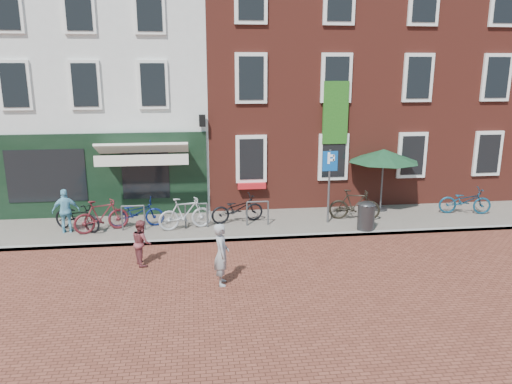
{
  "coord_description": "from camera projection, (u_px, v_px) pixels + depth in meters",
  "views": [
    {
      "loc": [
        -1.52,
        -14.26,
        5.2
      ],
      "look_at": [
        0.31,
        0.09,
        1.52
      ],
      "focal_mm": 34.74,
      "sensor_mm": 36.0,
      "label": 1
    }
  ],
  "objects": [
    {
      "name": "building_brick_right",
      "position": [
        410.0,
        71.0,
        21.65
      ],
      "size": [
        6.0,
        8.0,
        10.0
      ],
      "primitive_type": "cube",
      "color": "maroon",
      "rests_on": "ground"
    },
    {
      "name": "cafe_person",
      "position": [
        66.0,
        211.0,
        15.49
      ],
      "size": [
        0.87,
        0.48,
        1.4
      ],
      "primitive_type": "imported",
      "rotation": [
        0.0,
        0.0,
        3.31
      ],
      "color": "#71BBD5",
      "rests_on": "sidewalk"
    },
    {
      "name": "ground",
      "position": [
        246.0,
        241.0,
        15.17
      ],
      "size": [
        80.0,
        80.0,
        0.0
      ],
      "primitive_type": "plane",
      "color": "brown"
    },
    {
      "name": "boy",
      "position": [
        142.0,
        242.0,
        13.25
      ],
      "size": [
        0.64,
        0.72,
        1.24
      ],
      "primitive_type": "imported",
      "rotation": [
        0.0,
        0.0,
        1.91
      ],
      "color": "brown",
      "rests_on": "ground"
    },
    {
      "name": "parking_sign",
      "position": [
        329.0,
        173.0,
        16.23
      ],
      "size": [
        0.5,
        0.07,
        2.48
      ],
      "color": "#4C4C4F",
      "rests_on": "sidewalk"
    },
    {
      "name": "bicycle_2",
      "position": [
        136.0,
        213.0,
        16.12
      ],
      "size": [
        1.81,
        0.68,
        0.94
      ],
      "primitive_type": "imported",
      "rotation": [
        0.0,
        0.0,
        1.6
      ],
      "color": "#0B1850",
      "rests_on": "sidewalk"
    },
    {
      "name": "sidewalk",
      "position": [
        271.0,
        223.0,
        16.73
      ],
      "size": [
        24.0,
        3.0,
        0.1
      ],
      "primitive_type": "cube",
      "color": "slate",
      "rests_on": "ground"
    },
    {
      "name": "bicycle_5",
      "position": [
        355.0,
        205.0,
        16.85
      ],
      "size": [
        1.8,
        0.86,
        1.04
      ],
      "primitive_type": "imported",
      "rotation": [
        0.0,
        0.0,
        1.35
      ],
      "color": "black",
      "rests_on": "sidewalk"
    },
    {
      "name": "building_stucco",
      "position": [
        106.0,
        84.0,
        20.18
      ],
      "size": [
        8.0,
        8.0,
        9.0
      ],
      "primitive_type": "cube",
      "color": "silver",
      "rests_on": "ground"
    },
    {
      "name": "bicycle_4",
      "position": [
        237.0,
        209.0,
        16.56
      ],
      "size": [
        1.88,
        0.99,
        0.94
      ],
      "primitive_type": "imported",
      "rotation": [
        0.0,
        0.0,
        1.79
      ],
      "color": "black",
      "rests_on": "sidewalk"
    },
    {
      "name": "litter_bin",
      "position": [
        366.0,
        214.0,
        15.79
      ],
      "size": [
        0.54,
        0.54,
        1.0
      ],
      "color": "#333335",
      "rests_on": "sidewalk"
    },
    {
      "name": "parasol",
      "position": [
        384.0,
        153.0,
        17.57
      ],
      "size": [
        2.52,
        2.52,
        2.35
      ],
      "color": "#4C4C4F",
      "rests_on": "sidewalk"
    },
    {
      "name": "building_brick_mid",
      "position": [
        275.0,
        71.0,
        20.91
      ],
      "size": [
        6.0,
        8.0,
        10.0
      ],
      "primitive_type": "cube",
      "color": "maroon",
      "rests_on": "ground"
    },
    {
      "name": "bicycle_0",
      "position": [
        77.0,
        216.0,
        15.71
      ],
      "size": [
        1.86,
        1.45,
        0.94
      ],
      "primitive_type": "imported",
      "rotation": [
        0.0,
        0.0,
        1.03
      ],
      "color": "black",
      "rests_on": "sidewalk"
    },
    {
      "name": "bicycle_6",
      "position": [
        465.0,
        201.0,
        17.54
      ],
      "size": [
        1.88,
        1.0,
        0.94
      ],
      "primitive_type": "imported",
      "rotation": [
        0.0,
        0.0,
        1.35
      ],
      "color": "navy",
      "rests_on": "sidewalk"
    },
    {
      "name": "bicycle_1",
      "position": [
        101.0,
        216.0,
        15.61
      ],
      "size": [
        1.79,
        1.15,
        1.04
      ],
      "primitive_type": "imported",
      "rotation": [
        0.0,
        0.0,
        1.98
      ],
      "color": "maroon",
      "rests_on": "sidewalk"
    },
    {
      "name": "bicycle_3",
      "position": [
        185.0,
        213.0,
        15.84
      ],
      "size": [
        1.8,
        0.86,
        1.04
      ],
      "primitive_type": "imported",
      "rotation": [
        0.0,
        0.0,
        1.79
      ],
      "color": "#ABAAAC",
      "rests_on": "sidewalk"
    },
    {
      "name": "woman",
      "position": [
        221.0,
        254.0,
        11.99
      ],
      "size": [
        0.38,
        0.57,
        1.55
      ],
      "primitive_type": "imported",
      "rotation": [
        0.0,
        0.0,
        1.58
      ],
      "color": "gray",
      "rests_on": "ground"
    }
  ]
}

